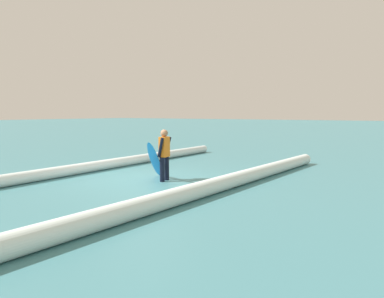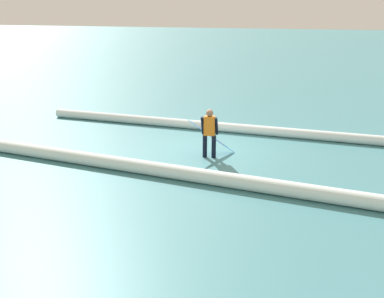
# 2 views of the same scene
# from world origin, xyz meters

# --- Properties ---
(ground_plane) EXTENTS (185.53, 185.53, 0.00)m
(ground_plane) POSITION_xyz_m (0.00, 0.00, 0.00)
(ground_plane) COLOR teal
(surfer) EXTENTS (0.52, 0.30, 1.54)m
(surfer) POSITION_xyz_m (-0.17, 0.75, 0.86)
(surfer) COLOR black
(surfer) RESTS_ON ground_plane
(surfboard) EXTENTS (1.56, 1.00, 1.24)m
(surfboard) POSITION_xyz_m (-0.12, 0.42, 0.60)
(surfboard) COLOR #268CE5
(surfboard) RESTS_ON ground_plane
(wave_crest_foreground) EXTENTS (14.84, 0.58, 0.35)m
(wave_crest_foreground) POSITION_xyz_m (0.10, -2.33, 0.18)
(wave_crest_foreground) COLOR white
(wave_crest_foreground) RESTS_ON ground_plane
(wave_crest_midground) EXTENTS (17.58, 1.80, 0.40)m
(wave_crest_midground) POSITION_xyz_m (2.80, 2.61, 0.20)
(wave_crest_midground) COLOR white
(wave_crest_midground) RESTS_ON ground_plane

